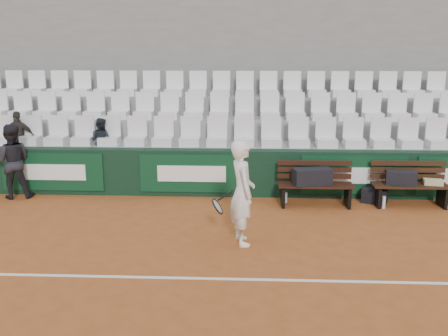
% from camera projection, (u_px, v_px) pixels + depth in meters
% --- Properties ---
extents(ground, '(80.00, 80.00, 0.00)m').
position_uv_depth(ground, '(177.00, 278.00, 6.96)').
color(ground, '#A75425').
rests_on(ground, ground).
extents(court_baseline, '(18.00, 0.06, 0.01)m').
position_uv_depth(court_baseline, '(177.00, 278.00, 6.96)').
color(court_baseline, white).
rests_on(court_baseline, ground).
extents(back_barrier, '(18.00, 0.34, 1.00)m').
position_uv_depth(back_barrier, '(205.00, 173.00, 10.71)').
color(back_barrier, black).
rests_on(back_barrier, ground).
extents(grandstand_tier_front, '(18.00, 0.95, 1.00)m').
position_uv_depth(grandstand_tier_front, '(204.00, 166.00, 11.33)').
color(grandstand_tier_front, gray).
rests_on(grandstand_tier_front, ground).
extents(grandstand_tier_mid, '(18.00, 0.95, 1.45)m').
position_uv_depth(grandstand_tier_mid, '(207.00, 148.00, 12.20)').
color(grandstand_tier_mid, '#969693').
rests_on(grandstand_tier_mid, ground).
extents(grandstand_tier_back, '(18.00, 0.95, 1.90)m').
position_uv_depth(grandstand_tier_back, '(210.00, 132.00, 13.06)').
color(grandstand_tier_back, gray).
rests_on(grandstand_tier_back, ground).
extents(grandstand_rear_wall, '(18.00, 0.30, 4.40)m').
position_uv_depth(grandstand_rear_wall, '(211.00, 82.00, 13.37)').
color(grandstand_rear_wall, gray).
rests_on(grandstand_rear_wall, ground).
extents(seat_row_front, '(11.90, 0.44, 0.63)m').
position_uv_depth(seat_row_front, '(203.00, 132.00, 10.96)').
color(seat_row_front, white).
rests_on(seat_row_front, grandstand_tier_front).
extents(seat_row_mid, '(11.90, 0.44, 0.63)m').
position_uv_depth(seat_row_mid, '(206.00, 106.00, 11.78)').
color(seat_row_mid, white).
rests_on(seat_row_mid, grandstand_tier_mid).
extents(seat_row_back, '(11.90, 0.44, 0.63)m').
position_uv_depth(seat_row_back, '(209.00, 84.00, 12.59)').
color(seat_row_back, white).
rests_on(seat_row_back, grandstand_tier_back).
extents(bench_left, '(1.50, 0.56, 0.45)m').
position_uv_depth(bench_left, '(315.00, 195.00, 10.07)').
color(bench_left, black).
rests_on(bench_left, ground).
extents(bench_right, '(1.50, 0.56, 0.45)m').
position_uv_depth(bench_right, '(409.00, 195.00, 10.04)').
color(bench_right, '#361C10').
rests_on(bench_right, ground).
extents(sports_bag_left, '(0.81, 0.49, 0.32)m').
position_uv_depth(sports_bag_left, '(312.00, 177.00, 9.95)').
color(sports_bag_left, black).
rests_on(sports_bag_left, bench_left).
extents(sports_bag_right, '(0.63, 0.40, 0.27)m').
position_uv_depth(sports_bag_right, '(401.00, 178.00, 9.96)').
color(sports_bag_right, black).
rests_on(sports_bag_right, bench_right).
extents(towel, '(0.40, 0.32, 0.10)m').
position_uv_depth(towel, '(433.00, 182.00, 9.97)').
color(towel, '#C5B97F').
rests_on(towel, bench_right).
extents(sports_bag_ground, '(0.57, 0.47, 0.30)m').
position_uv_depth(sports_bag_ground, '(375.00, 196.00, 10.26)').
color(sports_bag_ground, black).
rests_on(sports_bag_ground, ground).
extents(water_bottle_near, '(0.06, 0.06, 0.23)m').
position_uv_depth(water_bottle_near, '(286.00, 197.00, 10.28)').
color(water_bottle_near, '#B0C0C8').
rests_on(water_bottle_near, ground).
extents(water_bottle_far, '(0.07, 0.07, 0.25)m').
position_uv_depth(water_bottle_far, '(384.00, 202.00, 9.91)').
color(water_bottle_far, silver).
rests_on(water_bottle_far, ground).
extents(tennis_player, '(0.77, 0.71, 1.72)m').
position_uv_depth(tennis_player, '(242.00, 193.00, 8.01)').
color(tennis_player, white).
rests_on(tennis_player, ground).
extents(ball_kid, '(0.89, 0.77, 1.58)m').
position_uv_depth(ball_kid, '(12.00, 161.00, 10.46)').
color(ball_kid, black).
rests_on(ball_kid, ground).
extents(spectator_b, '(0.73, 0.39, 1.18)m').
position_uv_depth(spectator_b, '(17.00, 118.00, 11.13)').
color(spectator_b, '#2F2B26').
rests_on(spectator_b, grandstand_tier_front).
extents(spectator_c, '(0.61, 0.53, 1.05)m').
position_uv_depth(spectator_c, '(100.00, 121.00, 11.06)').
color(spectator_c, '#1C212B').
rests_on(spectator_c, grandstand_tier_front).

